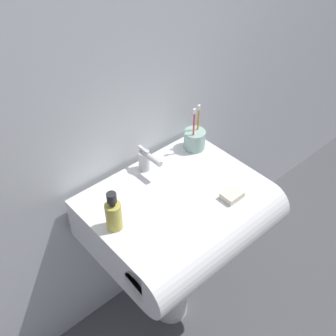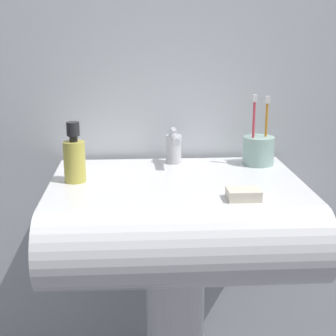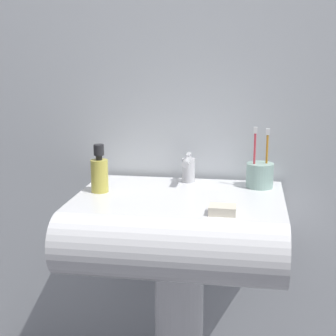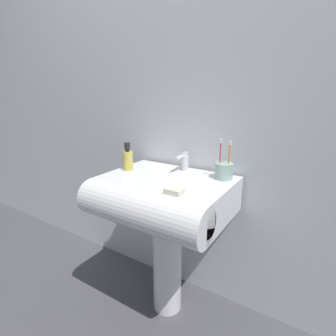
# 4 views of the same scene
# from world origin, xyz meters

# --- Properties ---
(ground_plane) EXTENTS (6.00, 6.00, 0.00)m
(ground_plane) POSITION_xyz_m (0.00, 0.00, 0.00)
(ground_plane) COLOR #4C4C51
(ground_plane) RESTS_ON ground
(wall_back) EXTENTS (5.00, 0.05, 2.40)m
(wall_back) POSITION_xyz_m (0.00, 0.26, 1.20)
(wall_back) COLOR silver
(wall_back) RESTS_ON ground
(sink_pedestal) EXTENTS (0.16, 0.16, 0.60)m
(sink_pedestal) POSITION_xyz_m (0.00, 0.00, 0.30)
(sink_pedestal) COLOR white
(sink_pedestal) RESTS_ON ground
(sink_basin) EXTENTS (0.63, 0.52, 0.18)m
(sink_basin) POSITION_xyz_m (0.00, -0.06, 0.69)
(sink_basin) COLOR white
(sink_basin) RESTS_ON sink_pedestal
(faucet) EXTENTS (0.04, 0.12, 0.10)m
(faucet) POSITION_xyz_m (0.01, 0.15, 0.83)
(faucet) COLOR silver
(faucet) RESTS_ON sink_basin
(toothbrush_cup) EXTENTS (0.09, 0.09, 0.20)m
(toothbrush_cup) POSITION_xyz_m (0.24, 0.13, 0.82)
(toothbrush_cup) COLOR #99BFB2
(toothbrush_cup) RESTS_ON sink_basin
(soap_bottle) EXTENTS (0.05, 0.05, 0.15)m
(soap_bottle) POSITION_xyz_m (-0.25, 0.00, 0.84)
(soap_bottle) COLOR gold
(soap_bottle) RESTS_ON sink_basin
(bar_soap) EXTENTS (0.07, 0.06, 0.02)m
(bar_soap) POSITION_xyz_m (0.14, -0.16, 0.79)
(bar_soap) COLOR silver
(bar_soap) RESTS_ON sink_basin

